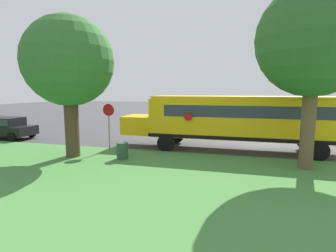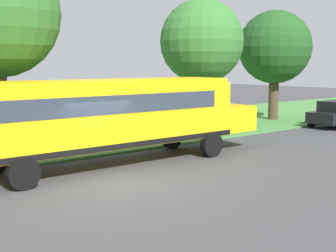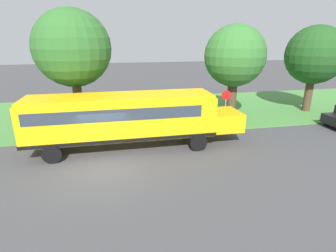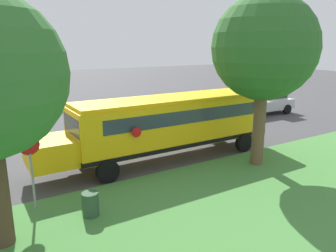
{
  "view_description": "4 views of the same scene",
  "coord_description": "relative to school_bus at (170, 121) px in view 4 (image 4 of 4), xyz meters",
  "views": [
    {
      "loc": [
        -17.9,
        1.27,
        3.48
      ],
      "look_at": [
        -0.91,
        5.86,
        1.09
      ],
      "focal_mm": 28.0,
      "sensor_mm": 36.0,
      "label": 1
    },
    {
      "loc": [
        12.04,
        -7.97,
        3.7
      ],
      "look_at": [
        -1.29,
        3.07,
        1.43
      ],
      "focal_mm": 50.0,
      "sensor_mm": 36.0,
      "label": 2
    },
    {
      "loc": [
        12.14,
        0.74,
        6.16
      ],
      "look_at": [
        -2.36,
        3.73,
        1.18
      ],
      "focal_mm": 28.0,
      "sensor_mm": 36.0,
      "label": 3
    },
    {
      "loc": [
        -16.0,
        9.89,
        5.7
      ],
      "look_at": [
        -1.73,
        1.05,
        1.51
      ],
      "focal_mm": 35.0,
      "sensor_mm": 36.0,
      "label": 4
    }
  ],
  "objects": [
    {
      "name": "school_bus",
      "position": [
        0.0,
        0.0,
        0.0
      ],
      "size": [
        2.84,
        12.42,
        3.16
      ],
      "color": "yellow",
      "rests_on": "ground"
    },
    {
      "name": "oak_tree_beside_bus",
      "position": [
        -3.04,
        -2.96,
        3.6
      ],
      "size": [
        4.74,
        4.74,
        7.94
      ],
      "color": "brown",
      "rests_on": "ground"
    },
    {
      "name": "pickup_truck",
      "position": [
        5.1,
        -12.73,
        -0.85
      ],
      "size": [
        2.28,
        5.4,
        2.1
      ],
      "color": "#B7B7BC",
      "rests_on": "ground"
    },
    {
      "name": "trash_bin",
      "position": [
        -3.71,
        5.5,
        -1.47
      ],
      "size": [
        0.56,
        0.56,
        0.9
      ],
      "primitive_type": "cylinder",
      "color": "#2D4C33",
      "rests_on": "ground"
    },
    {
      "name": "grass_verge",
      "position": [
        -7.6,
        -1.33,
        -1.88
      ],
      "size": [
        12.0,
        80.0,
        0.08
      ],
      "primitive_type": "cube",
      "color": "#47843D",
      "rests_on": "ground"
    },
    {
      "name": "stop_sign",
      "position": [
        -2.2,
        7.0,
        -0.19
      ],
      "size": [
        0.08,
        0.68,
        2.74
      ],
      "color": "gray",
      "rests_on": "ground"
    },
    {
      "name": "ground_plane",
      "position": [
        2.4,
        -1.33,
        -1.92
      ],
      "size": [
        120.0,
        120.0,
        0.0
      ],
      "primitive_type": "plane",
      "color": "#424244"
    }
  ]
}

